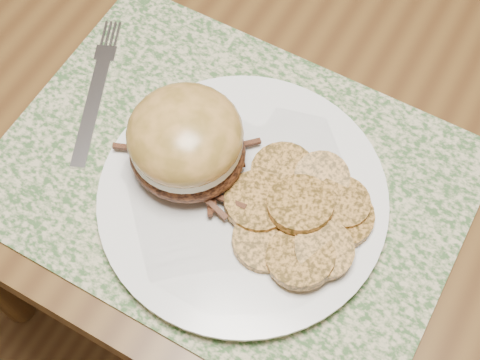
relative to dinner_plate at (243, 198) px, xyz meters
The scene contains 6 objects.
ground 0.84m from the dinner_plate, 48.67° to the left, with size 3.50×3.50×0.00m, color #55351D.
placemat 0.03m from the dinner_plate, 143.94° to the left, with size 0.45×0.33×0.00m, color #3A5C2F.
dinner_plate is the anchor object (origin of this frame).
pork_sandwich 0.08m from the dinner_plate, behind, with size 0.13×0.13×0.08m.
roasted_potatoes 0.06m from the dinner_plate, ahead, with size 0.15×0.16×0.03m.
fork 0.20m from the dinner_plate, 169.00° to the left, with size 0.09×0.18×0.00m.
Camera 1 is at (-0.11, -0.52, 1.34)m, focal length 50.00 mm.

